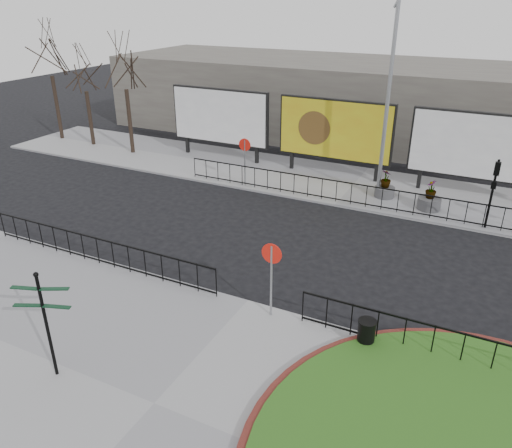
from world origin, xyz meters
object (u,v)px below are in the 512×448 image
Objects in this scene: billboard_mid at (335,130)px; lamp_post at (388,99)px; fingerpost_sign at (45,315)px; planter_b at (385,188)px; litter_bin at (366,334)px; planter_c at (429,200)px.

billboard_mid is 4.23m from lamp_post.
planter_b is (4.75, 16.28, -1.39)m from fingerpost_sign.
billboard_mid is 0.67× the size of lamp_post.
fingerpost_sign is (-1.42, -18.26, -0.62)m from billboard_mid.
lamp_post is 10.67× the size of litter_bin.
fingerpost_sign is at bearing -94.44° from billboard_mid.
planter_c is (6.93, 15.66, -1.41)m from fingerpost_sign.
litter_bin is 0.63× the size of planter_b.
planter_c is at bearing -14.04° from lamp_post.
lamp_post is at bearing 165.96° from planter_c.
planter_b is at bearing 54.78° from fingerpost_sign.
litter_bin is at bearing -89.98° from planter_c.
planter_b is (3.33, -1.97, -2.02)m from billboard_mid.
planter_c is at bearing 90.02° from litter_bin.
planter_c is (5.52, -2.60, -2.03)m from billboard_mid.
billboard_mid is 4.36m from planter_b.
litter_bin is (6.94, 4.68, -1.42)m from fingerpost_sign.
billboard_mid is at bearing 149.36° from planter_b.
litter_bin is at bearing -79.30° from planter_b.
litter_bin is 11.81m from planter_b.
planter_b is 0.97× the size of planter_c.
planter_b is at bearing 164.00° from planter_c.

